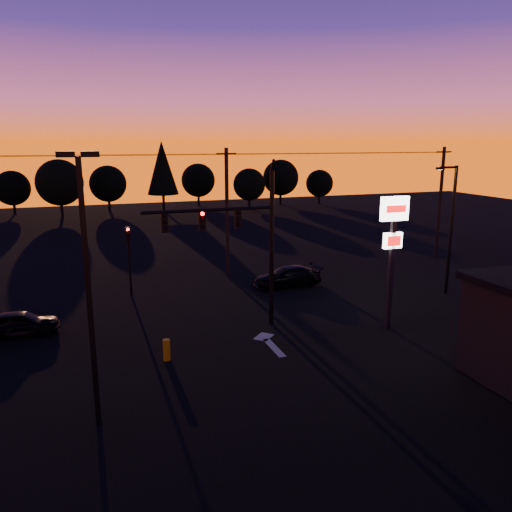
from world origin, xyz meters
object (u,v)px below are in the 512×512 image
at_px(parking_lot_light, 87,275).
at_px(bollard, 167,350).
at_px(car_left, 20,323).
at_px(pylon_sign, 393,234).
at_px(traffic_signal_mast, 242,234).
at_px(streetlight, 450,224).
at_px(car_right, 288,277).
at_px(secondary_signal, 129,251).

distance_m(parking_lot_light, bollard, 7.12).
xyz_separation_m(bollard, car_left, (-6.39, 5.25, 0.16)).
relative_size(pylon_sign, bollard, 7.07).
relative_size(parking_lot_light, car_left, 2.45).
relative_size(traffic_signal_mast, streetlight, 1.07).
bearing_deg(traffic_signal_mast, car_right, 50.37).
bearing_deg(car_left, streetlight, -89.93).
bearing_deg(pylon_sign, secondary_signal, 140.23).
height_order(traffic_signal_mast, car_right, traffic_signal_mast).
distance_m(traffic_signal_mast, car_right, 9.10).
height_order(traffic_signal_mast, parking_lot_light, parking_lot_light).
relative_size(bollard, car_right, 0.21).
height_order(secondary_signal, bollard, secondary_signal).
xyz_separation_m(traffic_signal_mast, parking_lot_light, (-7.40, -6.99, 0.33)).
xyz_separation_m(traffic_signal_mast, bollard, (-4.36, -2.69, -4.46)).
bearing_deg(traffic_signal_mast, bollard, -148.32).
bearing_deg(car_right, car_left, -78.47).
height_order(pylon_sign, streetlight, streetlight).
distance_m(parking_lot_light, car_right, 18.76).
distance_m(traffic_signal_mast, pylon_sign, 7.52).
xyz_separation_m(parking_lot_light, car_right, (12.53, 13.18, -4.61)).
height_order(traffic_signal_mast, streetlight, traffic_signal_mast).
distance_m(streetlight, car_right, 10.72).
relative_size(parking_lot_light, car_right, 2.01).
distance_m(traffic_signal_mast, bollard, 6.79).
bearing_deg(bollard, pylon_sign, 0.97).
xyz_separation_m(secondary_signal, car_left, (-5.84, -4.93, -2.23)).
bearing_deg(car_right, traffic_signal_mast, -40.97).
bearing_deg(streetlight, car_right, 152.21).
height_order(traffic_signal_mast, pylon_sign, traffic_signal_mast).
bearing_deg(parking_lot_light, secondary_signal, 80.21).
xyz_separation_m(traffic_signal_mast, pylon_sign, (7.10, -2.49, -0.02)).
xyz_separation_m(traffic_signal_mast, secondary_signal, (-4.90, 7.49, -2.07)).
height_order(traffic_signal_mast, car_left, traffic_signal_mast).
relative_size(secondary_signal, parking_lot_light, 0.48).
relative_size(streetlight, bollard, 8.32).
bearing_deg(car_right, secondary_signal, -98.75).
bearing_deg(bollard, car_left, 140.58).
xyz_separation_m(pylon_sign, bollard, (-11.46, -0.19, -4.43)).
relative_size(streetlight, car_left, 2.14).
bearing_deg(secondary_signal, streetlight, -17.56).
distance_m(secondary_signal, parking_lot_light, 14.90).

